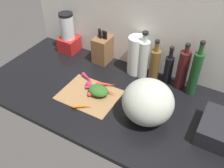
% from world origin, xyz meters
% --- Properties ---
extents(ground_plane, '(1.70, 0.80, 0.03)m').
position_xyz_m(ground_plane, '(0.00, 0.00, -0.01)').
color(ground_plane, black).
extents(wall_back, '(1.70, 0.03, 0.60)m').
position_xyz_m(wall_back, '(0.00, 0.39, 0.30)').
color(wall_back, silver).
rests_on(wall_back, ground_plane).
extents(cutting_board, '(0.36, 0.28, 0.01)m').
position_xyz_m(cutting_board, '(-0.13, -0.07, 0.00)').
color(cutting_board, '#997047').
rests_on(cutting_board, ground_plane).
extents(carrot_0, '(0.12, 0.09, 0.02)m').
position_xyz_m(carrot_0, '(-0.12, 0.00, 0.02)').
color(carrot_0, '#B2264C').
rests_on(carrot_0, cutting_board).
extents(carrot_1, '(0.13, 0.07, 0.03)m').
position_xyz_m(carrot_1, '(-0.08, 0.05, 0.02)').
color(carrot_1, red).
rests_on(carrot_1, cutting_board).
extents(carrot_2, '(0.11, 0.08, 0.02)m').
position_xyz_m(carrot_2, '(-0.10, -0.19, 0.02)').
color(carrot_2, orange).
rests_on(carrot_2, cutting_board).
extents(carrot_3, '(0.12, 0.11, 0.03)m').
position_xyz_m(carrot_3, '(-0.07, -0.04, 0.02)').
color(carrot_3, red).
rests_on(carrot_3, cutting_board).
extents(carrot_4, '(0.16, 0.03, 0.03)m').
position_xyz_m(carrot_4, '(-0.05, -0.01, 0.02)').
color(carrot_4, red).
rests_on(carrot_4, cutting_board).
extents(carrot_5, '(0.11, 0.07, 0.03)m').
position_xyz_m(carrot_5, '(-0.22, 0.05, 0.02)').
color(carrot_5, '#B2264C').
rests_on(carrot_5, cutting_board).
extents(carrot_6, '(0.14, 0.06, 0.03)m').
position_xyz_m(carrot_6, '(-0.12, -0.02, 0.02)').
color(carrot_6, '#B2264C').
rests_on(carrot_6, cutting_board).
extents(carrot_greens_pile, '(0.13, 0.10, 0.05)m').
position_xyz_m(carrot_greens_pile, '(-0.08, -0.04, 0.04)').
color(carrot_greens_pile, '#2D6023').
rests_on(carrot_greens_pile, cutting_board).
extents(winter_squash, '(0.28, 0.27, 0.25)m').
position_xyz_m(winter_squash, '(0.26, -0.07, 0.13)').
color(winter_squash, '#B2B7A8').
rests_on(winter_squash, ground_plane).
extents(knife_block, '(0.11, 0.14, 0.24)m').
position_xyz_m(knife_block, '(-0.26, 0.30, 0.10)').
color(knife_block, brown).
rests_on(knife_block, ground_plane).
extents(blender_appliance, '(0.14, 0.14, 0.31)m').
position_xyz_m(blender_appliance, '(-0.56, 0.29, 0.13)').
color(blender_appliance, red).
rests_on(blender_appliance, ground_plane).
extents(paper_towel_roll, '(0.12, 0.12, 0.27)m').
position_xyz_m(paper_towel_roll, '(0.01, 0.30, 0.13)').
color(paper_towel_roll, white).
rests_on(paper_towel_roll, ground_plane).
extents(bottle_0, '(0.07, 0.07, 0.33)m').
position_xyz_m(bottle_0, '(0.07, 0.28, 0.14)').
color(bottle_0, silver).
rests_on(bottle_0, ground_plane).
extents(bottle_1, '(0.07, 0.07, 0.28)m').
position_xyz_m(bottle_1, '(0.15, 0.30, 0.11)').
color(bottle_1, brown).
rests_on(bottle_1, ground_plane).
extents(bottle_2, '(0.06, 0.06, 0.26)m').
position_xyz_m(bottle_2, '(0.24, 0.31, 0.10)').
color(bottle_2, black).
rests_on(bottle_2, ground_plane).
extents(bottle_3, '(0.07, 0.07, 0.32)m').
position_xyz_m(bottle_3, '(0.33, 0.29, 0.13)').
color(bottle_3, '#471919').
rests_on(bottle_3, ground_plane).
extents(bottle_4, '(0.06, 0.06, 0.37)m').
position_xyz_m(bottle_4, '(0.41, 0.27, 0.15)').
color(bottle_4, '#19421E').
rests_on(bottle_4, ground_plane).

